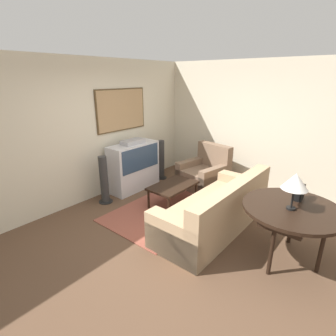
{
  "coord_description": "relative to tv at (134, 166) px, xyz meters",
  "views": [
    {
      "loc": [
        -2.89,
        -2.2,
        2.35
      ],
      "look_at": [
        0.64,
        0.71,
        0.75
      ],
      "focal_mm": 28.0,
      "sensor_mm": 36.0,
      "label": 1
    }
  ],
  "objects": [
    {
      "name": "console_table",
      "position": [
        -0.37,
        -3.31,
        0.2
      ],
      "size": [
        1.24,
        1.24,
        0.78
      ],
      "color": "black",
      "rests_on": "ground_plane"
    },
    {
      "name": "wall_right",
      "position": [
        1.85,
        -1.78,
        0.83
      ],
      "size": [
        0.06,
        12.0,
        2.7
      ],
      "color": "beige",
      "rests_on": "ground_plane"
    },
    {
      "name": "speaker_tower_left",
      "position": [
        -0.84,
        -0.05,
        -0.08
      ],
      "size": [
        0.27,
        0.27,
        0.94
      ],
      "color": "black",
      "rests_on": "ground_plane"
    },
    {
      "name": "ground_plane",
      "position": [
        -0.78,
        -1.78,
        -0.52
      ],
      "size": [
        12.0,
        12.0,
        0.0
      ],
      "primitive_type": "plane",
      "color": "brown"
    },
    {
      "name": "table_lamp",
      "position": [
        -0.44,
        -3.31,
        0.63
      ],
      "size": [
        0.31,
        0.31,
        0.48
      ],
      "color": "black",
      "rests_on": "console_table"
    },
    {
      "name": "speaker_tower_right",
      "position": [
        0.84,
        -0.05,
        -0.08
      ],
      "size": [
        0.27,
        0.27,
        0.94
      ],
      "color": "black",
      "rests_on": "ground_plane"
    },
    {
      "name": "mantel_clock",
      "position": [
        -0.09,
        -3.31,
        0.37
      ],
      "size": [
        0.18,
        0.1,
        0.21
      ],
      "color": "black",
      "rests_on": "console_table"
    },
    {
      "name": "area_rug",
      "position": [
        -0.19,
        -1.19,
        -0.51
      ],
      "size": [
        2.49,
        1.46,
        0.01
      ],
      "color": "brown",
      "rests_on": "ground_plane"
    },
    {
      "name": "coffee_table",
      "position": [
        -0.08,
        -1.14,
        -0.15
      ],
      "size": [
        0.95,
        0.58,
        0.42
      ],
      "color": "black",
      "rests_on": "ground_plane"
    },
    {
      "name": "wall_back",
      "position": [
        -0.76,
        0.35,
        0.84
      ],
      "size": [
        12.0,
        0.1,
        2.7
      ],
      "color": "beige",
      "rests_on": "ground_plane"
    },
    {
      "name": "couch",
      "position": [
        -0.28,
        -2.2,
        -0.22
      ],
      "size": [
        2.27,
        0.91,
        0.86
      ],
      "rotation": [
        0.0,
        0.0,
        3.13
      ],
      "color": "tan",
      "rests_on": "ground_plane"
    },
    {
      "name": "armchair",
      "position": [
        1.06,
        -1.13,
        -0.23
      ],
      "size": [
        1.03,
        1.01,
        0.93
      ],
      "rotation": [
        0.0,
        0.0,
        -1.75
      ],
      "color": "brown",
      "rests_on": "ground_plane"
    },
    {
      "name": "tv",
      "position": [
        0.0,
        0.0,
        0.0
      ],
      "size": [
        1.14,
        0.46,
        1.1
      ],
      "color": "silver",
      "rests_on": "ground_plane"
    }
  ]
}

